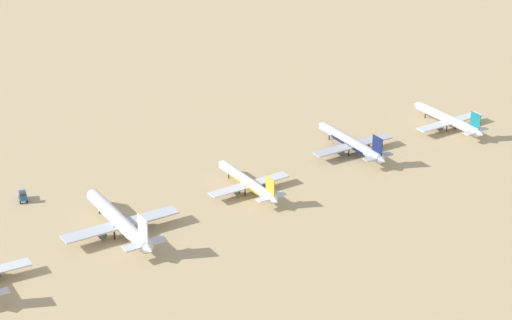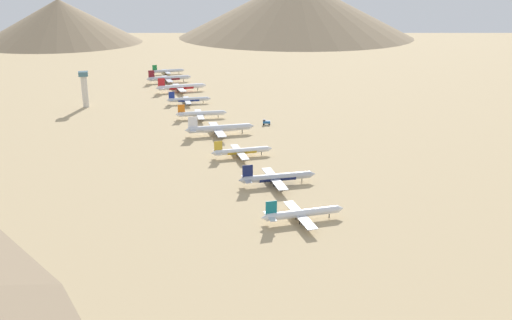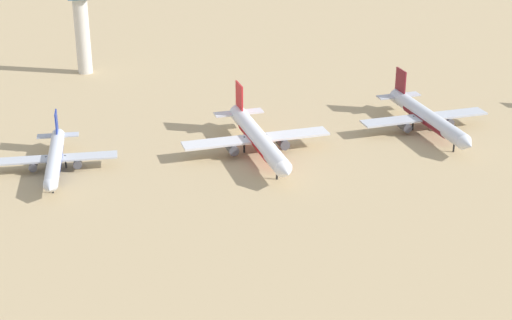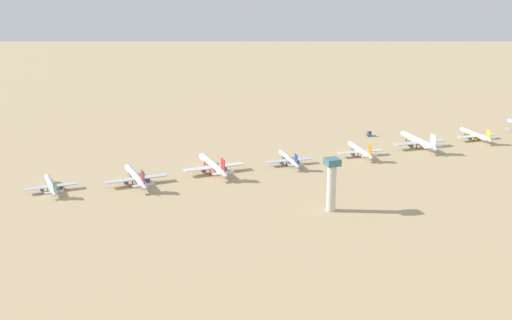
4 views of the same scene
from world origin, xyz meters
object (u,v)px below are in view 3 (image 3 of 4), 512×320
Objects in this scene: parked_jet_6 at (258,138)px; control_tower at (82,26)px; parked_jet_7 at (427,117)px; parked_jet_5 at (55,158)px.

control_tower reaches higher than parked_jet_6.
parked_jet_7 is 1.56× the size of control_tower.
parked_jet_5 is at bearing -86.69° from parked_jet_7.
control_tower reaches higher than parked_jet_7.
parked_jet_6 reaches higher than parked_jet_7.
parked_jet_6 is at bearing 26.66° from control_tower.
parked_jet_5 is 82.66m from control_tower.
parked_jet_6 is 1.05× the size of parked_jet_7.
control_tower is at bearing -130.37° from parked_jet_7.
parked_jet_6 is (0.16, 49.87, 0.99)m from parked_jet_5.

